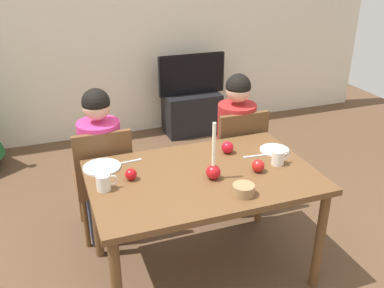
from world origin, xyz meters
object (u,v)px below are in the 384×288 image
(person_left_child, at_px, (102,168))
(plate_right, at_px, (274,150))
(candle_centerpiece, at_px, (213,168))
(bowl_walnuts, at_px, (244,190))
(chair_left, at_px, (104,177))
(plate_left, at_px, (102,167))
(apple_near_candle, at_px, (258,166))
(apple_by_left_plate, at_px, (228,147))
(dining_table, at_px, (203,186))
(tv, at_px, (192,74))
(mug_right, at_px, (278,158))
(chair_right, at_px, (237,155))
(tv_stand, at_px, (192,113))
(apple_by_right_mug, at_px, (131,174))
(person_right_child, at_px, (235,147))
(mug_left, at_px, (104,182))

(person_left_child, distance_m, plate_right, 1.24)
(candle_centerpiece, xyz_separation_m, bowl_walnuts, (0.09, -0.23, -0.04))
(chair_left, distance_m, plate_left, 0.40)
(apple_near_candle, distance_m, apple_by_left_plate, 0.32)
(dining_table, bearing_deg, candle_centerpiece, -61.70)
(tv, height_order, bowl_walnuts, tv)
(candle_centerpiece, xyz_separation_m, mug_right, (0.47, 0.03, -0.03))
(chair_right, bearing_deg, apple_near_candle, -105.84)
(chair_right, bearing_deg, tv_stand, 82.36)
(mug_right, height_order, apple_by_right_mug, mug_right)
(person_left_child, xyz_separation_m, plate_right, (1.12, -0.50, 0.19))
(dining_table, xyz_separation_m, plate_right, (0.59, 0.14, 0.09))
(dining_table, relative_size, apple_by_right_mug, 19.28)
(chair_left, bearing_deg, person_right_child, 1.74)
(bowl_walnuts, distance_m, apple_by_left_plate, 0.54)
(person_left_child, height_order, tv, person_left_child)
(candle_centerpiece, height_order, plate_right, candle_centerpiece)
(plate_left, height_order, apple_by_right_mug, apple_by_right_mug)
(chair_right, relative_size, tv_stand, 1.41)
(tv, distance_m, plate_left, 2.41)
(dining_table, relative_size, bowl_walnuts, 11.05)
(plate_right, relative_size, mug_right, 1.59)
(chair_left, height_order, apple_by_right_mug, chair_left)
(chair_left, xyz_separation_m, mug_left, (-0.07, -0.58, 0.29))
(tv_stand, xyz_separation_m, bowl_walnuts, (-0.63, -2.60, 0.54))
(person_left_child, relative_size, apple_near_candle, 14.42)
(apple_near_candle, bearing_deg, person_right_child, 74.84)
(candle_centerpiece, xyz_separation_m, plate_right, (0.55, 0.21, -0.07))
(tv, height_order, apple_by_right_mug, tv)
(person_right_child, bearing_deg, plate_left, -162.91)
(chair_right, xyz_separation_m, apple_by_right_mug, (-0.97, -0.52, 0.27))
(chair_left, height_order, mug_left, chair_left)
(person_right_child, xyz_separation_m, candle_centerpiece, (-0.49, -0.71, 0.25))
(tv_stand, xyz_separation_m, apple_by_right_mug, (-1.19, -2.21, 0.55))
(chair_left, distance_m, apple_by_left_plate, 0.93)
(chair_right, distance_m, apple_by_right_mug, 1.13)
(person_left_child, distance_m, mug_right, 1.27)
(mug_right, height_order, apple_by_left_plate, mug_right)
(chair_right, xyz_separation_m, apple_near_candle, (-0.20, -0.69, 0.28))
(mug_left, distance_m, apple_by_left_plate, 0.89)
(chair_right, bearing_deg, person_left_child, 178.26)
(apple_near_candle, bearing_deg, apple_by_right_mug, 167.41)
(chair_left, distance_m, apple_near_candle, 1.15)
(chair_right, bearing_deg, plate_left, -164.45)
(mug_left, distance_m, apple_near_candle, 0.95)
(tv_stand, distance_m, plate_left, 2.46)
(plate_right, bearing_deg, apple_near_candle, -137.71)
(dining_table, bearing_deg, tv_stand, 71.72)
(dining_table, distance_m, person_right_child, 0.84)
(tv, distance_m, apple_by_right_mug, 2.52)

